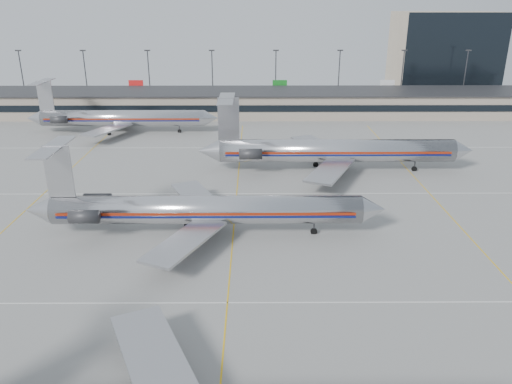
{
  "coord_description": "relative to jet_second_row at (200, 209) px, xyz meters",
  "views": [
    {
      "loc": [
        2.6,
        -32.21,
        27.94
      ],
      "look_at": [
        2.94,
        28.95,
        4.5
      ],
      "focal_mm": 35.0,
      "sensor_mm": 36.0,
      "label": 1
    }
  ],
  "objects": [
    {
      "name": "ground",
      "position": [
        4.19,
        -25.63,
        -3.45
      ],
      "size": [
        260.0,
        260.0,
        0.0
      ],
      "primitive_type": "plane",
      "color": "gray",
      "rests_on": "ground"
    },
    {
      "name": "apron_markings",
      "position": [
        4.19,
        -15.63,
        -3.44
      ],
      "size": [
        160.0,
        0.15,
        0.02
      ],
      "primitive_type": "cube",
      "color": "silver",
      "rests_on": "ground"
    },
    {
      "name": "terminal",
      "position": [
        4.19,
        72.35,
        -0.29
      ],
      "size": [
        162.0,
        17.0,
        6.25
      ],
      "color": "gray",
      "rests_on": "ground"
    },
    {
      "name": "light_mast_row",
      "position": [
        4.19,
        86.37,
        5.13
      ],
      "size": [
        163.6,
        0.4,
        15.28
      ],
      "color": "#38383D",
      "rests_on": "ground"
    },
    {
      "name": "distant_building",
      "position": [
        66.19,
        102.37,
        9.05
      ],
      "size": [
        30.0,
        20.0,
        25.0
      ],
      "primitive_type": "cube",
      "color": "tan",
      "rests_on": "ground"
    },
    {
      "name": "jet_second_row",
      "position": [
        0.0,
        0.0,
        0.0
      ],
      "size": [
        45.41,
        26.74,
        11.89
      ],
      "color": "silver",
      "rests_on": "ground"
    },
    {
      "name": "jet_third_row",
      "position": [
        20.22,
        25.28,
        0.34
      ],
      "size": [
        47.74,
        29.37,
        13.06
      ],
      "color": "silver",
      "rests_on": "ground"
    },
    {
      "name": "jet_back_row",
      "position": [
        -23.41,
        52.99,
        -0.04
      ],
      "size": [
        42.98,
        26.44,
        11.75
      ],
      "color": "silver",
      "rests_on": "ground"
    }
  ]
}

